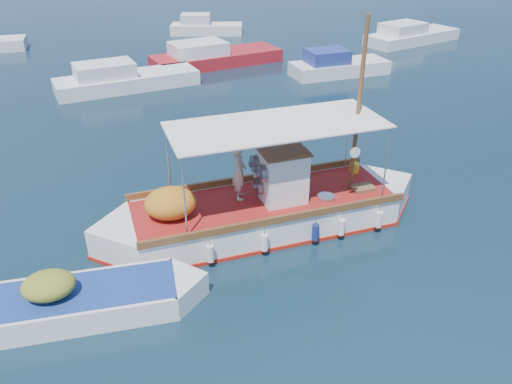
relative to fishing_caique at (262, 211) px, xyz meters
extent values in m
plane|color=black|center=(0.56, -0.37, -0.58)|extent=(160.00, 160.00, 0.00)
cube|color=white|center=(0.06, 0.01, -0.20)|extent=(8.41, 3.77, 1.19)
cube|color=white|center=(-3.96, -0.54, -0.20)|extent=(2.68, 2.68, 1.19)
cube|color=white|center=(4.08, 0.55, -0.20)|extent=(2.68, 2.68, 1.19)
cube|color=#AE1E10|center=(0.06, 0.01, -0.56)|extent=(8.53, 3.87, 0.19)
cube|color=maroon|center=(0.06, 0.01, 0.37)|extent=(8.38, 3.56, 0.06)
cube|color=brown|center=(-0.12, 1.36, 0.50)|extent=(8.17, 1.21, 0.22)
cube|color=brown|center=(0.24, -1.35, 0.50)|extent=(8.17, 1.21, 0.22)
cube|color=white|center=(0.60, 0.08, 1.21)|extent=(1.48, 1.57, 1.62)
cube|color=brown|center=(0.60, 0.08, 2.05)|extent=(1.60, 1.69, 0.06)
cylinder|color=slate|center=(-0.05, -0.36, 1.53)|extent=(0.31, 0.57, 0.54)
cylinder|color=slate|center=(-0.15, 0.33, 1.53)|extent=(0.31, 0.57, 0.54)
cylinder|color=slate|center=(-0.10, -0.02, 0.94)|extent=(0.31, 0.57, 0.54)
cylinder|color=brown|center=(3.06, 0.41, 3.10)|extent=(0.15, 0.15, 5.41)
cylinder|color=brown|center=(2.20, 0.30, 2.67)|extent=(1.94, 0.35, 0.09)
cylinder|color=silver|center=(-2.78, 0.82, 1.61)|extent=(0.05, 0.05, 2.44)
cylinder|color=silver|center=(-2.46, -1.54, 1.61)|extent=(0.05, 0.05, 2.44)
cylinder|color=silver|center=(3.33, 1.65, 1.61)|extent=(0.05, 0.05, 2.44)
cylinder|color=silver|center=(3.65, -0.71, 1.61)|extent=(0.05, 0.05, 2.44)
cube|color=silver|center=(0.44, 0.06, 2.85)|extent=(6.68, 3.43, 0.04)
ellipsoid|color=orange|center=(-2.84, -0.39, 0.85)|extent=(1.67, 1.48, 0.91)
cube|color=yellow|center=(1.37, 0.79, 0.61)|extent=(0.29, 0.23, 0.43)
cylinder|color=yellow|center=(3.50, 1.24, 0.58)|extent=(0.37, 0.37, 0.37)
cube|color=brown|center=(3.34, 0.01, 0.46)|extent=(0.76, 0.58, 0.13)
cylinder|color=#B2B2B2|center=(1.96, -0.34, 0.46)|extent=(0.61, 0.61, 0.13)
cylinder|color=white|center=(2.57, -0.80, 2.16)|extent=(0.33, 0.08, 0.32)
cylinder|color=white|center=(-1.88, -1.79, -0.09)|extent=(0.24, 0.24, 0.52)
cylinder|color=navy|center=(1.34, -1.35, -0.09)|extent=(0.24, 0.24, 0.52)
cylinder|color=white|center=(3.48, -1.06, -0.09)|extent=(0.24, 0.24, 0.52)
imported|color=#BCB59B|center=(-0.67, 0.30, 1.32)|extent=(0.52, 0.71, 1.82)
cube|color=white|center=(-5.14, -2.98, -0.34)|extent=(4.50, 1.89, 0.87)
cube|color=white|center=(-2.92, -2.90, -0.34)|extent=(1.73, 1.73, 0.87)
cube|color=navy|center=(-5.14, -2.98, 0.08)|extent=(4.49, 1.69, 0.05)
ellipsoid|color=olive|center=(-5.91, -3.00, 0.42)|extent=(1.31, 1.09, 0.64)
cube|color=silver|center=(-4.53, 15.74, -0.28)|extent=(8.31, 4.43, 1.00)
cube|color=silver|center=(-5.68, 15.43, 0.62)|extent=(3.61, 2.81, 0.80)
cube|color=#A91C22|center=(1.15, 19.86, -0.28)|extent=(9.00, 5.20, 1.00)
cube|color=silver|center=(-0.08, 19.48, 0.62)|extent=(3.97, 3.29, 0.80)
cube|color=silver|center=(8.32, 16.04, -0.28)|extent=(6.31, 3.04, 1.00)
cube|color=navy|center=(7.42, 15.91, 0.62)|extent=(2.67, 2.20, 0.80)
cube|color=silver|center=(16.91, 23.34, -0.28)|extent=(8.48, 5.49, 1.00)
cube|color=silver|center=(15.78, 22.88, 0.62)|extent=(3.84, 3.28, 0.80)
cube|color=silver|center=(1.59, 29.63, -0.28)|extent=(6.13, 3.07, 1.00)
cube|color=silver|center=(0.73, 29.79, 0.62)|extent=(2.62, 2.11, 0.80)
camera|label=1|loc=(-2.86, -13.16, 8.23)|focal=35.00mm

